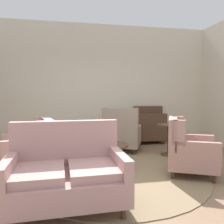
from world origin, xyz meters
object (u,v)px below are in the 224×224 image
Objects in this scene: armchair_beside_settee at (122,134)px; side_table at (169,137)px; settee at (67,174)px; armchair_back_corner at (188,150)px; porcelain_vase at (105,135)px; coffee_table at (106,149)px; armchair_foreground_right at (32,150)px; sideboard at (150,126)px.

armchair_beside_settee is 1.11m from side_table.
settee reaches higher than armchair_back_corner.
settee is 2.20m from armchair_back_corner.
porcelain_vase reaches higher than side_table.
armchair_back_corner is (1.35, -0.61, -0.19)m from porcelain_vase.
settee is (-0.72, -1.35, 0.04)m from coffee_table.
armchair_back_corner reaches higher than armchair_foreground_right.
armchair_foreground_right is (-1.30, -0.08, 0.06)m from coffee_table.
porcelain_vase is at bearing -158.87° from side_table.
armchair_foreground_right is at bearing -144.56° from sideboard.
sideboard reaches higher than settee.
armchair_beside_settee reaches higher than coffee_table.
armchair_beside_settee is 1.08× the size of sideboard.
porcelain_vase reaches higher than coffee_table.
sideboard is (2.31, 3.33, 0.07)m from settee.
armchair_beside_settee reaches higher than armchair_back_corner.
porcelain_vase is (-0.02, 0.04, 0.25)m from coffee_table.
armchair_back_corner is at bearing -99.73° from side_table.
coffee_table is at bearing -65.10° from porcelain_vase.
armchair_beside_settee is at bearing 148.72° from side_table.
armchair_back_corner reaches higher than side_table.
armchair_foreground_right is at bearing -176.28° from coffee_table.
settee reaches higher than porcelain_vase.
settee is (-0.70, -1.40, -0.21)m from porcelain_vase.
armchair_beside_settee reaches higher than porcelain_vase.
porcelain_vase is 0.27× the size of settee.
side_table reaches higher than coffee_table.
coffee_table is 1.14× the size of side_table.
armchair_foreground_right is at bearing 105.37° from armchair_back_corner.
coffee_table is 0.77× the size of armchair_back_corner.
armchair_back_corner is at bearing -24.40° from porcelain_vase.
coffee_table is at bearing 92.66° from armchair_back_corner.
coffee_table is at bearing -157.23° from side_table.
settee is 1.35× the size of armchair_back_corner.
armchair_foreground_right is 0.92× the size of armchair_back_corner.
sideboard is at bearing 20.07° from armchair_back_corner.
porcelain_vase is 1.34m from armchair_beside_settee.
sideboard is (0.05, 1.33, 0.06)m from side_table.
coffee_table is 0.84× the size of armchair_foreground_right.
armchair_foreground_right is at bearing 112.92° from settee.
settee is 3.02m from side_table.
porcelain_vase is 0.36× the size of armchair_back_corner.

